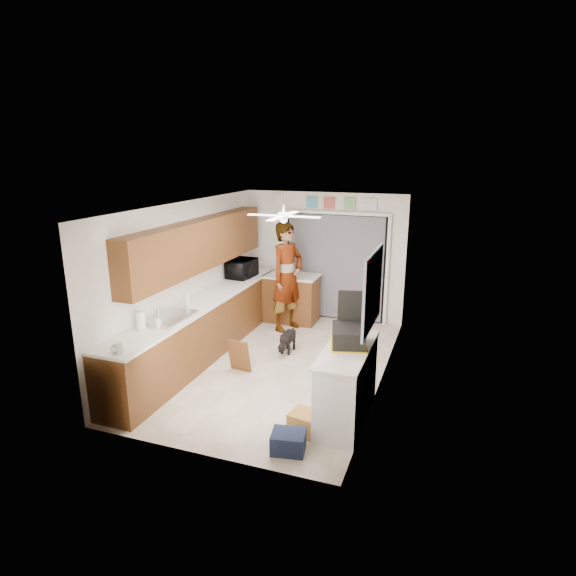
% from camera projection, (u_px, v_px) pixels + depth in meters
% --- Properties ---
extents(floor, '(5.00, 5.00, 0.00)m').
position_uv_depth(floor, '(280.00, 364.00, 7.62)').
color(floor, beige).
rests_on(floor, ground).
extents(ceiling, '(5.00, 5.00, 0.00)m').
position_uv_depth(ceiling, '(279.00, 205.00, 6.94)').
color(ceiling, white).
rests_on(ceiling, ground).
extents(wall_back, '(3.20, 0.00, 3.20)m').
position_uv_depth(wall_back, '(324.00, 256.00, 9.54)').
color(wall_back, white).
rests_on(wall_back, ground).
extents(wall_front, '(3.20, 0.00, 3.20)m').
position_uv_depth(wall_front, '(194.00, 350.00, 5.01)').
color(wall_front, white).
rests_on(wall_front, ground).
extents(wall_left, '(0.00, 5.00, 5.00)m').
position_uv_depth(wall_left, '(187.00, 279.00, 7.80)').
color(wall_left, white).
rests_on(wall_left, ground).
extents(wall_right, '(0.00, 5.00, 5.00)m').
position_uv_depth(wall_right, '(385.00, 299.00, 6.76)').
color(wall_right, white).
rests_on(wall_right, ground).
extents(left_base_cabinets, '(0.60, 4.80, 0.90)m').
position_uv_depth(left_base_cabinets, '(206.00, 328.00, 7.92)').
color(left_base_cabinets, brown).
rests_on(left_base_cabinets, floor).
extents(left_countertop, '(0.62, 4.80, 0.04)m').
position_uv_depth(left_countertop, '(205.00, 301.00, 7.79)').
color(left_countertop, white).
rests_on(left_countertop, left_base_cabinets).
extents(upper_cabinets, '(0.32, 4.00, 0.80)m').
position_uv_depth(upper_cabinets, '(200.00, 244.00, 7.78)').
color(upper_cabinets, brown).
rests_on(upper_cabinets, wall_left).
extents(sink_basin, '(0.50, 0.76, 0.06)m').
position_uv_depth(sink_basin, '(170.00, 318.00, 6.87)').
color(sink_basin, silver).
rests_on(sink_basin, left_countertop).
extents(faucet, '(0.03, 0.03, 0.22)m').
position_uv_depth(faucet, '(158.00, 310.00, 6.91)').
color(faucet, silver).
rests_on(faucet, left_countertop).
extents(peninsula_base, '(1.00, 0.60, 0.90)m').
position_uv_depth(peninsula_base, '(291.00, 299.00, 9.47)').
color(peninsula_base, brown).
rests_on(peninsula_base, floor).
extents(peninsula_top, '(1.04, 0.64, 0.04)m').
position_uv_depth(peninsula_top, '(292.00, 276.00, 9.34)').
color(peninsula_top, white).
rests_on(peninsula_top, peninsula_base).
extents(back_opening_recess, '(2.00, 0.06, 2.10)m').
position_uv_depth(back_opening_recess, '(335.00, 267.00, 9.49)').
color(back_opening_recess, black).
rests_on(back_opening_recess, wall_back).
extents(curtain_panel, '(1.90, 0.03, 2.05)m').
position_uv_depth(curtain_panel, '(335.00, 268.00, 9.45)').
color(curtain_panel, slate).
rests_on(curtain_panel, wall_back).
extents(door_trim_left, '(0.06, 0.04, 2.10)m').
position_uv_depth(door_trim_left, '(286.00, 264.00, 9.79)').
color(door_trim_left, white).
rests_on(door_trim_left, wall_back).
extents(door_trim_right, '(0.06, 0.04, 2.10)m').
position_uv_depth(door_trim_right, '(387.00, 272.00, 9.13)').
color(door_trim_right, white).
rests_on(door_trim_right, wall_back).
extents(door_trim_head, '(2.10, 0.04, 0.06)m').
position_uv_depth(door_trim_head, '(336.00, 213.00, 9.17)').
color(door_trim_head, white).
rests_on(door_trim_head, wall_back).
extents(header_frame_1, '(0.22, 0.02, 0.22)m').
position_uv_depth(header_frame_1, '(312.00, 202.00, 9.31)').
color(header_frame_1, '#479BBF').
rests_on(header_frame_1, wall_back).
extents(header_frame_2, '(0.22, 0.02, 0.22)m').
position_uv_depth(header_frame_2, '(329.00, 203.00, 9.20)').
color(header_frame_2, '#BB4F46').
rests_on(header_frame_2, wall_back).
extents(header_frame_3, '(0.22, 0.02, 0.22)m').
position_uv_depth(header_frame_3, '(350.00, 204.00, 9.07)').
color(header_frame_3, '#79B466').
rests_on(header_frame_3, wall_back).
extents(header_frame_4, '(0.22, 0.02, 0.22)m').
position_uv_depth(header_frame_4, '(371.00, 204.00, 8.94)').
color(header_frame_4, silver).
rests_on(header_frame_4, wall_back).
extents(route66_sign, '(0.22, 0.02, 0.26)m').
position_uv_depth(route66_sign, '(278.00, 201.00, 9.54)').
color(route66_sign, silver).
rests_on(route66_sign, wall_back).
extents(right_counter_base, '(0.50, 1.40, 0.90)m').
position_uv_depth(right_counter_base, '(347.00, 385.00, 5.97)').
color(right_counter_base, white).
rests_on(right_counter_base, floor).
extents(right_counter_top, '(0.54, 1.44, 0.04)m').
position_uv_depth(right_counter_top, '(347.00, 350.00, 5.85)').
color(right_counter_top, white).
rests_on(right_counter_top, right_counter_base).
extents(abstract_painting, '(0.03, 1.15, 0.95)m').
position_uv_depth(abstract_painting, '(373.00, 290.00, 5.75)').
color(abstract_painting, '#FB5C84').
rests_on(abstract_painting, wall_right).
extents(ceiling_fan, '(1.14, 1.14, 0.24)m').
position_uv_depth(ceiling_fan, '(283.00, 216.00, 7.17)').
color(ceiling_fan, white).
rests_on(ceiling_fan, ceiling).
extents(microwave, '(0.45, 0.63, 0.34)m').
position_uv_depth(microwave, '(242.00, 268.00, 9.13)').
color(microwave, black).
rests_on(microwave, left_countertop).
extents(soap_bottle, '(0.12, 0.12, 0.26)m').
position_uv_depth(soap_bottle, '(187.00, 299.00, 7.39)').
color(soap_bottle, silver).
rests_on(soap_bottle, left_countertop).
extents(cup, '(0.15, 0.15, 0.09)m').
position_uv_depth(cup, '(115.00, 349.00, 5.71)').
color(cup, white).
rests_on(cup, left_countertop).
extents(jar_a, '(0.12, 0.12, 0.13)m').
position_uv_depth(jar_a, '(120.00, 348.00, 5.68)').
color(jar_a, silver).
rests_on(jar_a, left_countertop).
extents(jar_b, '(0.10, 0.10, 0.13)m').
position_uv_depth(jar_b, '(158.00, 323.00, 6.52)').
color(jar_b, silver).
rests_on(jar_b, left_countertop).
extents(paper_towel_roll, '(0.13, 0.13, 0.25)m').
position_uv_depth(paper_towel_roll, '(141.00, 320.00, 6.44)').
color(paper_towel_roll, white).
rests_on(paper_towel_roll, left_countertop).
extents(suitcase, '(0.52, 0.61, 0.23)m').
position_uv_depth(suitcase, '(348.00, 336.00, 5.93)').
color(suitcase, black).
rests_on(suitcase, right_counter_top).
extents(suitcase_rim, '(0.57, 0.67, 0.02)m').
position_uv_depth(suitcase_rim, '(348.00, 344.00, 5.96)').
color(suitcase_rim, yellow).
rests_on(suitcase_rim, suitcase).
extents(suitcase_lid, '(0.41, 0.14, 0.50)m').
position_uv_depth(suitcase_lid, '(354.00, 310.00, 6.13)').
color(suitcase_lid, black).
rests_on(suitcase_lid, suitcase).
extents(cardboard_box, '(0.46, 0.38, 0.26)m').
position_uv_depth(cardboard_box, '(308.00, 423.00, 5.72)').
color(cardboard_box, '#A57C34').
rests_on(cardboard_box, floor).
extents(navy_crate, '(0.43, 0.38, 0.23)m').
position_uv_depth(navy_crate, '(288.00, 442.00, 5.38)').
color(navy_crate, '#161E38').
rests_on(navy_crate, floor).
extents(cabinet_door_panel, '(0.37, 0.17, 0.52)m').
position_uv_depth(cabinet_door_panel, '(239.00, 356.00, 7.29)').
color(cabinet_door_panel, brown).
rests_on(cabinet_door_panel, floor).
extents(man, '(0.74, 0.87, 2.03)m').
position_uv_depth(man, '(287.00, 277.00, 8.88)').
color(man, white).
rests_on(man, floor).
extents(dog, '(0.23, 0.50, 0.38)m').
position_uv_depth(dog, '(288.00, 341.00, 8.05)').
color(dog, black).
rests_on(dog, floor).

